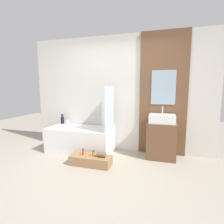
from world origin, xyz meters
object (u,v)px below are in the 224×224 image
Objects in this scene: wooden_step_bench at (91,160)px; sink at (162,119)px; vase_tall_dark at (62,120)px; vase_round_light at (68,122)px; bathtub at (81,139)px; bottle_soap_secondary at (93,153)px; bottle_soap_primary at (83,152)px.

sink reaches higher than wooden_step_bench.
vase_round_light is (0.15, -0.01, -0.05)m from vase_tall_dark.
wooden_step_bench is at bearing -150.15° from sink.
bottle_soap_secondary is (0.56, -0.60, -0.05)m from bathtub.
sink is (1.76, 0.12, 0.55)m from bathtub.
vase_tall_dark is 1.37m from bottle_soap_primary.
bottle_soap_primary is at bearing 180.00° from wooden_step_bench.
vase_round_light is 1.25m from bottle_soap_primary.
bathtub is at bearing -28.52° from vase_round_light.
bottle_soap_secondary is (0.06, 0.00, 0.14)m from wooden_step_bench.
bathtub reaches higher than bottle_soap_primary.
sink is at bearing -3.61° from vase_tall_dark.
vase_tall_dark reaches higher than vase_round_light.
bottle_soap_secondary is (1.04, -0.86, -0.37)m from vase_round_light.
vase_tall_dark is at bearing 176.76° from vase_round_light.
bottle_soap_secondary is at bearing -36.25° from vase_tall_dark.
bottle_soap_primary is at bearing -60.07° from bathtub.
bathtub is 0.70m from bottle_soap_primary.
vase_tall_dark is at bearing 176.39° from sink.
vase_round_light is at bearing 151.48° from bathtub.
sink is at bearing 3.92° from bathtub.
wooden_step_bench is at bearing -41.27° from vase_round_light.
bottle_soap_primary is (-1.41, -0.72, -0.59)m from sink.
sink is at bearing 29.85° from wooden_step_bench.
vase_round_light is (-0.99, 0.86, 0.51)m from wooden_step_bench.
bottle_soap_primary is (0.98, -0.87, -0.42)m from vase_tall_dark.
sink reaches higher than bottle_soap_secondary.
sink is (1.26, 0.72, 0.74)m from wooden_step_bench.
sink reaches higher than bathtub.
bottle_soap_primary is 1.12× the size of bottle_soap_secondary.
vase_tall_dark is at bearing 138.23° from bottle_soap_primary.
sink is 1.69m from bottle_soap_primary.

